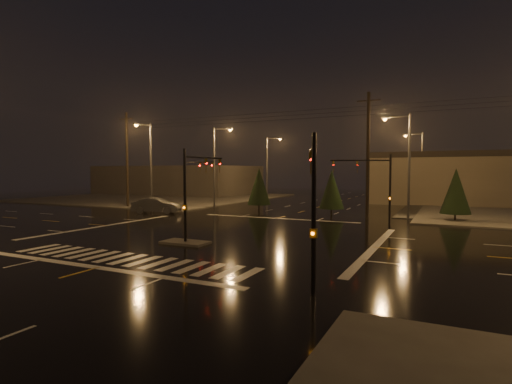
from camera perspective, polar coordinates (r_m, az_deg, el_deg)
ground at (r=29.15m, az=-5.42°, el=-6.07°), size 140.00×140.00×0.00m
sidewalk_nw at (r=70.87m, az=-13.58°, el=-0.75°), size 36.00×36.00×0.12m
median_island at (r=25.85m, az=-10.06°, el=-7.11°), size 3.00×1.60×0.15m
crosswalk at (r=22.09m, az=-17.79°, el=-9.12°), size 15.00×2.60×0.01m
stop_bar_near at (r=20.73m, az=-21.67°, el=-9.99°), size 16.00×0.50×0.01m
stop_bar_far at (r=38.88m, az=3.05°, el=-3.78°), size 16.00×0.50×0.01m
commercial_block at (r=83.27m, az=-11.01°, el=1.71°), size 30.00×18.00×5.60m
signal_mast_median at (r=26.22m, az=-8.94°, el=1.13°), size 0.25×4.59×6.00m
signal_mast_ne at (r=35.16m, az=16.93°, el=1.57°), size 4.84×1.86×6.00m
signal_mast_nw at (r=42.48m, az=-9.30°, el=1.88°), size 4.84×1.86×6.00m
signal_mast_se at (r=15.60m, az=8.15°, el=-0.27°), size 1.55×3.87×6.00m
streetlight_1 at (r=49.99m, az=-5.69°, el=4.38°), size 2.77×0.32×10.00m
streetlight_2 at (r=64.17m, az=1.83°, el=4.08°), size 2.77×0.32×10.00m
streetlight_3 at (r=40.78m, az=20.61°, el=4.51°), size 2.77×0.32×10.00m
streetlight_4 at (r=60.72m, az=22.35°, el=3.92°), size 2.77×0.32×10.00m
streetlight_5 at (r=47.33m, az=-15.05°, el=4.37°), size 0.32×2.77×10.00m
utility_pole_0 at (r=53.46m, az=-17.95°, el=4.51°), size 2.20×0.32×12.00m
utility_pole_1 at (r=39.24m, az=15.69°, el=5.14°), size 2.20×0.32×12.00m
conifer_0 at (r=40.72m, az=26.63°, el=0.14°), size 2.67×2.67×4.87m
conifer_3 at (r=46.27m, az=0.44°, el=0.81°), size 2.72×2.72×4.95m
conifer_4 at (r=42.01m, az=10.75°, el=0.38°), size 2.58×2.58×4.72m
car_crossing at (r=44.74m, az=-14.06°, el=-1.88°), size 5.47×3.39×1.70m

